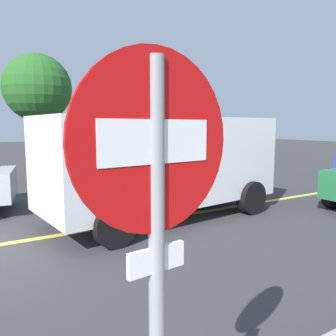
{
  "coord_description": "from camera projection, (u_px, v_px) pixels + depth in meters",
  "views": [
    {
      "loc": [
        -0.67,
        -6.2,
        2.02
      ],
      "look_at": [
        2.8,
        -0.38,
        1.17
      ],
      "focal_mm": 35.88,
      "sensor_mm": 36.0,
      "label": 1
    }
  ],
  "objects": [
    {
      "name": "stop_sign",
      "position": [
        156.0,
        228.0,
        1.41
      ],
      "size": [
        0.76,
        0.1,
        2.34
      ],
      "color": "gray",
      "rests_on": "ground_plane"
    },
    {
      "name": "tree_left_verge",
      "position": [
        177.0,
        108.0,
        16.84
      ],
      "size": [
        2.16,
        2.16,
        3.99
      ],
      "color": "#513823",
      "rests_on": "ground_plane"
    },
    {
      "name": "ground_plane",
      "position": [
        20.0,
        242.0,
        5.88
      ],
      "size": [
        80.0,
        80.0,
        0.0
      ],
      "primitive_type": "plane",
      "color": "#38383A"
    },
    {
      "name": "lane_marking_centre",
      "position": [
        167.0,
        218.0,
        7.4
      ],
      "size": [
        28.0,
        0.16,
        0.01
      ],
      "primitive_type": "cube",
      "color": "#E0D14C"
    },
    {
      "name": "white_van",
      "position": [
        163.0,
        161.0,
        7.3
      ],
      "size": [
        5.4,
        2.74,
        2.2
      ],
      "color": "white",
      "rests_on": "ground_plane"
    },
    {
      "name": "tree_centre_verge",
      "position": [
        37.0,
        89.0,
        11.8
      ],
      "size": [
        2.36,
        2.36,
        4.52
      ],
      "color": "#513823",
      "rests_on": "ground_plane"
    }
  ]
}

